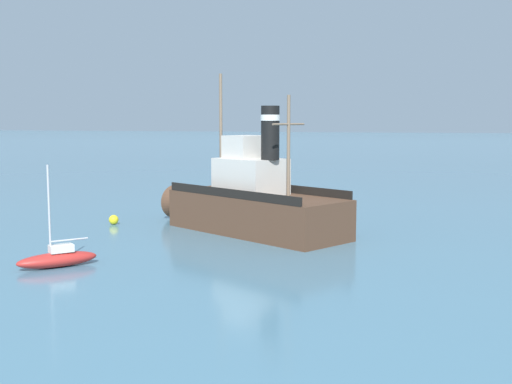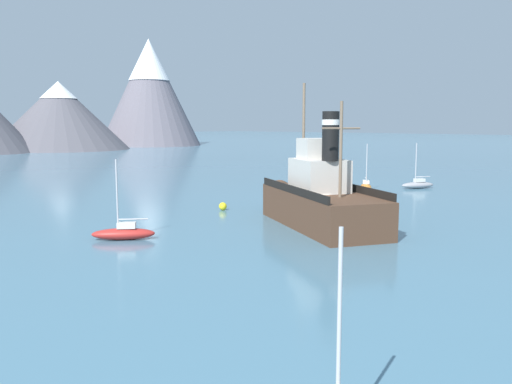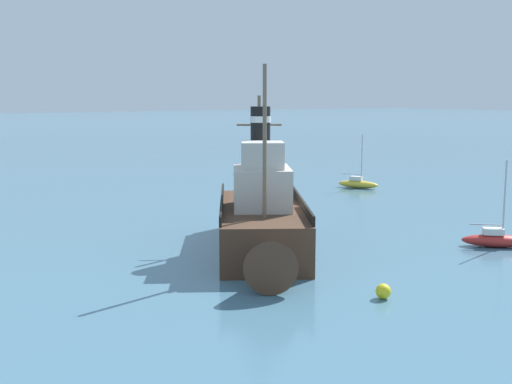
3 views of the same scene
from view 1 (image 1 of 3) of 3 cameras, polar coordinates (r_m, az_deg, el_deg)
The scene contains 6 objects.
ground_plane at distance 39.24m, azimuth -0.10°, elevation -3.80°, with size 600.00×600.00×0.00m, color #477289.
old_tugboat at distance 39.93m, azimuth -0.59°, elevation -0.96°, with size 10.16×14.15×9.90m.
sailboat_grey at distance 64.81m, azimuth 1.94°, elevation 0.68°, with size 3.81×2.94×4.90m.
sailboat_red at distance 32.13m, azimuth -17.22°, elevation -5.63°, with size 3.57×3.35×4.90m.
sailboat_orange at distance 60.55m, azimuth -2.24°, elevation 0.26°, with size 3.77×3.04×4.90m.
mooring_buoy at distance 43.91m, azimuth -12.54°, elevation -2.42°, with size 0.64×0.64×0.64m, color yellow.
Camera 1 is at (-37.09, -10.71, 7.03)m, focal length 45.00 mm.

